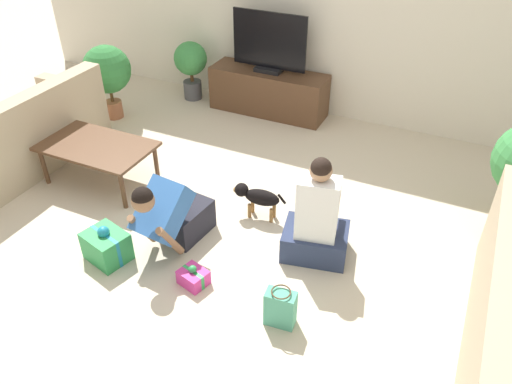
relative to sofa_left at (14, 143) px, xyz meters
The scene contains 14 objects.
ground_plane 2.43m from the sofa_left, ahead, with size 16.00×16.00×0.00m, color beige.
wall_back 3.69m from the sofa_left, 47.10° to the left, with size 8.40×0.06×2.60m.
sofa_left is the anchor object (origin of this frame).
coffee_table 0.97m from the sofa_left, ahead, with size 1.07×0.65×0.42m.
tv_console 2.93m from the sofa_left, 51.96° to the left, with size 1.44×0.45×0.53m.
tv 2.98m from the sofa_left, 51.96° to the left, with size 0.92×0.20×0.70m.
potted_plant_back_left 2.38m from the sofa_left, 71.97° to the left, with size 0.42×0.42×0.75m.
potted_plant_corner_left 1.40m from the sofa_left, 83.88° to the left, with size 0.56×0.56×0.89m.
person_kneeling 2.16m from the sofa_left, ahead, with size 0.40×0.78×0.75m.
person_sitting 3.24m from the sofa_left, ahead, with size 0.59×0.55×0.95m.
dog 2.61m from the sofa_left, ahead, with size 0.50×0.16×0.32m.
gift_box_a 2.61m from the sofa_left, 14.84° to the right, with size 0.25×0.22×0.18m.
gift_box_b 1.88m from the sofa_left, 22.51° to the right, with size 0.39×0.35×0.33m.
gift_bag_a 3.35m from the sofa_left, 12.69° to the right, with size 0.22×0.15×0.31m.
Camera 1 is at (1.71, -2.91, 2.81)m, focal length 35.00 mm.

